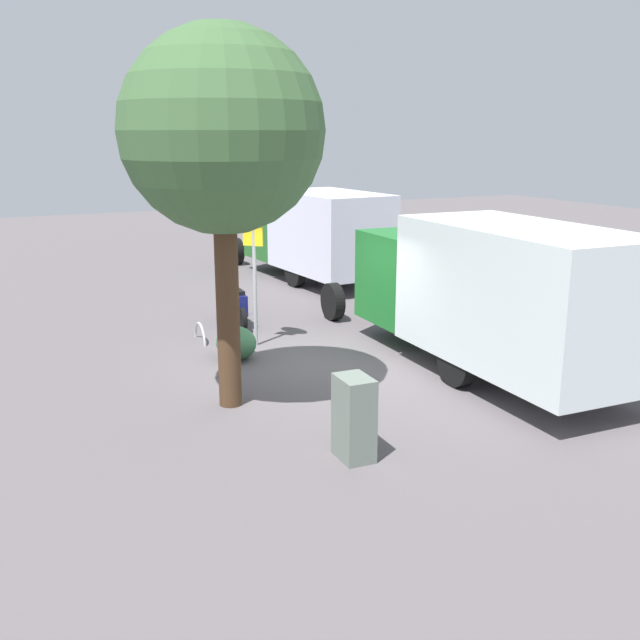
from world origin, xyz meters
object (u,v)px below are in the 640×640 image
Objects in this scene: stop_sign at (253,240)px; bike_rack_hoop at (200,341)px; utility_cabinet at (354,418)px; box_truck_near at (485,288)px; motorcycle at (234,304)px; street_tree at (222,133)px; box_truck_far at (313,230)px.

stop_sign reaches higher than bike_rack_hoop.
bike_rack_hoop is (0.79, 0.99, -2.25)m from stop_sign.
box_truck_near is at bearing -59.28° from utility_cabinet.
stop_sign is at bearing -7.20° from utility_cabinet.
utility_cabinet is (-7.55, 0.87, 0.07)m from motorcycle.
stop_sign is 3.96× the size of bike_rack_hoop.
bike_rack_hoop is at bearing -9.08° from street_tree.
box_truck_far is 2.14× the size of stop_sign.
motorcycle is 2.13× the size of bike_rack_hoop.
stop_sign is (-5.90, 4.11, 0.71)m from box_truck_far.
street_tree is 5.07× the size of utility_cabinet.
utility_cabinet is at bearing -177.81° from bike_rack_hoop.
bike_rack_hoop is at bearing 133.00° from motorcycle.
stop_sign is at bearing 178.18° from motorcycle.
motorcycle reaches higher than utility_cabinet.
stop_sign is 6.09m from utility_cabinet.
street_tree is at bearing 162.81° from motorcycle.
motorcycle is 6.44m from street_tree.
box_truck_near reaches higher than motorcycle.
box_truck_far is 7.38m from bike_rack_hoop.
street_tree reaches higher than bike_rack_hoop.
box_truck_near is 4.78m from utility_cabinet.
box_truck_far is at bearing -34.83° from stop_sign.
box_truck_near is 4.79m from stop_sign.
utility_cabinet is (-11.71, 4.84, -0.95)m from box_truck_far.
box_truck_far is (9.32, -0.82, -0.05)m from box_truck_near.
box_truck_near is 5.64m from street_tree.
stop_sign reaches higher than box_truck_far.
box_truck_near is 2.51× the size of stop_sign.
stop_sign is (-1.74, 0.13, 1.73)m from motorcycle.
box_truck_far is at bearing -44.89° from bike_rack_hoop.
street_tree is 7.05× the size of bike_rack_hoop.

